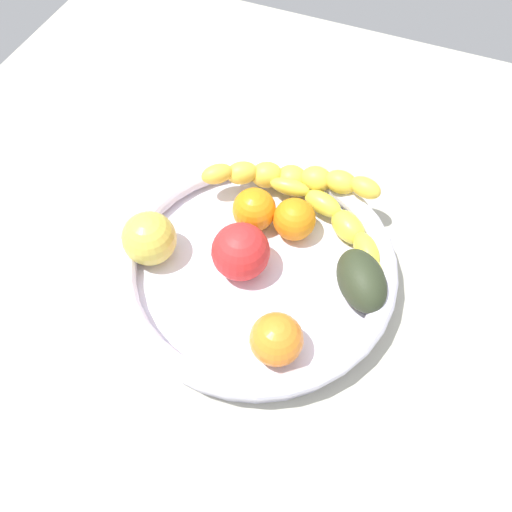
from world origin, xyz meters
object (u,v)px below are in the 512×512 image
banana_draped_right (342,228)px  orange_mid_right (276,339)px  tomato_red (241,252)px  banana_draped_left (291,178)px  orange_front (254,210)px  orange_mid_left (294,219)px  apple_yellow (149,238)px  avocado_dark (361,281)px  fruit_bowl (256,268)px

banana_draped_right → orange_mid_right: 18.84cm
banana_draped_right → tomato_red: 14.16cm
banana_draped_left → orange_front: 7.41cm
orange_mid_right → banana_draped_right: bearing=-96.5°
orange_front → tomato_red: size_ratio=0.80×
orange_mid_left → orange_mid_right: orange_mid_right is taller
banana_draped_right → orange_front: orange_front is taller
orange_mid_left → orange_mid_right: size_ratio=0.91×
apple_yellow → avocado_dark: apple_yellow is taller
fruit_bowl → banana_draped_left: (0.33, -13.78, 2.99)cm
orange_front → orange_mid_left: (-5.53, -0.54, -0.09)cm
banana_draped_right → orange_front: (11.71, 1.95, 0.55)cm
banana_draped_left → apple_yellow: size_ratio=3.49×
fruit_bowl → banana_draped_left: banana_draped_left is taller
orange_mid_left → avocado_dark: (-10.87, 5.84, -0.02)cm
fruit_bowl → orange_mid_right: (-6.52, 9.86, 2.91)cm
fruit_bowl → banana_draped_left: size_ratio=1.48×
fruit_bowl → avocado_dark: (-13.33, -1.60, 2.61)cm
fruit_bowl → orange_mid_right: size_ratio=5.78×
orange_front → orange_mid_left: 5.56cm
orange_mid_right → banana_draped_left: bearing=-73.8°
apple_yellow → tomato_red: 11.93cm
orange_front → tomato_red: 7.61cm
banana_draped_left → banana_draped_right: 10.28cm
orange_mid_left → apple_yellow: (16.00, 10.38, 0.65)cm
fruit_bowl → banana_draped_right: size_ratio=1.88×
banana_draped_left → orange_mid_left: banana_draped_left is taller
banana_draped_left → banana_draped_right: bearing=151.2°
orange_mid_left → banana_draped_left: bearing=-66.2°
apple_yellow → orange_mid_left: bearing=-147.0°
orange_mid_left → avocado_dark: size_ratio=0.65×
orange_mid_left → apple_yellow: bearing=33.0°
banana_draped_right → orange_mid_left: size_ratio=3.37×
orange_front → apple_yellow: 14.37cm
banana_draped_left → orange_mid_right: 24.61cm
orange_mid_left → orange_mid_right: 17.77cm
orange_front → avocado_dark: orange_front is taller
fruit_bowl → tomato_red: 3.98cm
fruit_bowl → banana_draped_right: bearing=-134.3°
orange_front → apple_yellow: (10.47, 9.84, 0.55)cm
orange_front → avocado_dark: 17.23cm
banana_draped_left → orange_mid_right: size_ratio=3.90×
orange_mid_left → avocado_dark: same height
orange_mid_left → fruit_bowl: bearing=71.7°
orange_mid_right → apple_yellow: bearing=-19.0°
fruit_bowl → orange_mid_left: size_ratio=6.34×
banana_draped_right → orange_mid_left: bearing=12.8°
tomato_red → avocado_dark: size_ratio=0.84×
banana_draped_right → banana_draped_left: bearing=-28.8°
orange_mid_left → orange_front: bearing=5.6°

